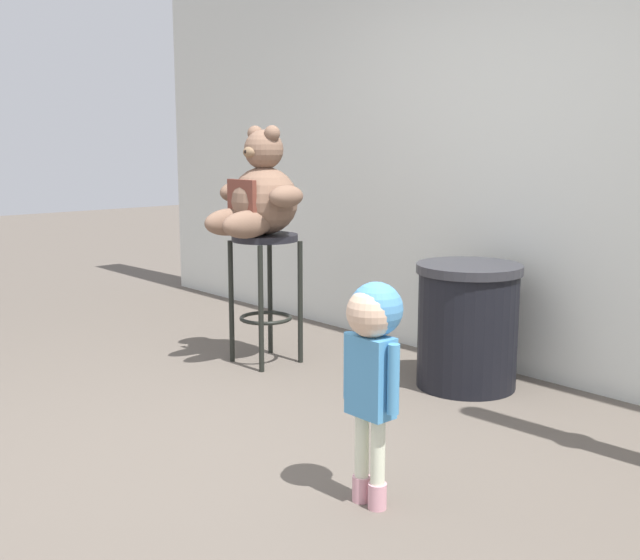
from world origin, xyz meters
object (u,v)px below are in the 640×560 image
trash_bin (467,325)px  teddy_bear (260,196)px  bar_stool_with_teddy (265,271)px  child_walking (373,345)px

trash_bin → teddy_bear: bearing=-152.9°
bar_stool_with_teddy → child_walking: child_walking is taller
teddy_bear → child_walking: size_ratio=0.76×
teddy_bear → child_walking: teddy_bear is taller
bar_stool_with_teddy → teddy_bear: 0.47m
bar_stool_with_teddy → teddy_bear: (0.00, -0.03, 0.46)m
trash_bin → bar_stool_with_teddy: bearing=-154.3°
child_walking → trash_bin: 1.60m
child_walking → teddy_bear: bearing=178.4°
teddy_bear → trash_bin: 1.45m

